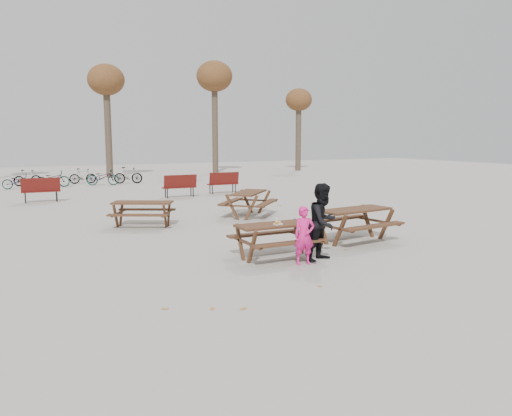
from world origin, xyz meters
name	(u,v)px	position (x,y,z in m)	size (l,w,h in m)	color
ground	(276,258)	(0.00, 0.00, 0.00)	(80.00, 80.00, 0.00)	gray
main_picnic_table	(276,232)	(0.00, 0.00, 0.59)	(1.80, 1.45, 0.78)	#3A2015
food_tray	(278,224)	(-0.03, -0.13, 0.79)	(0.18, 0.11, 0.04)	silver
bread_roll	(278,222)	(-0.03, -0.13, 0.83)	(0.14, 0.06, 0.05)	tan
soda_bottle	(277,222)	(-0.10, -0.19, 0.85)	(0.07, 0.07, 0.17)	silver
child	(304,236)	(0.25, -0.76, 0.62)	(0.45, 0.30, 1.24)	#E31C7A
adult	(323,222)	(0.80, -0.64, 0.85)	(0.82, 0.64, 1.70)	black
picnic_table_east	(354,225)	(2.67, 0.64, 0.43)	(1.99, 1.60, 0.85)	#3A2015
picnic_table_north	(143,214)	(-1.66, 5.26, 0.38)	(1.76, 1.42, 0.76)	#3A2015
picnic_table_far	(249,204)	(2.06, 5.61, 0.42)	(1.94, 1.57, 0.84)	#3A2015
park_bench_row	(106,188)	(-1.42, 12.46, 0.52)	(12.97, 1.49, 1.03)	maroon
bicycle_row	(72,178)	(-1.93, 19.74, 0.45)	(7.45, 2.58, 0.96)	black
tree_row	(103,83)	(0.90, 25.15, 6.19)	(32.17, 3.52, 8.26)	#382B21
fallen_leaves	(247,236)	(0.50, 2.50, 0.00)	(11.00, 11.00, 0.01)	#AC7529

